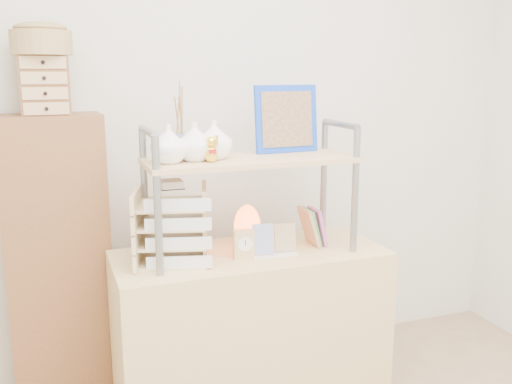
# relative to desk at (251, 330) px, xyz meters

# --- Properties ---
(room_shell) EXTENTS (3.42, 3.41, 2.61)m
(room_shell) POSITION_rel_desk_xyz_m (0.00, -0.81, 1.32)
(room_shell) COLOR silver
(room_shell) RESTS_ON ground
(desk) EXTENTS (1.20, 0.50, 0.75)m
(desk) POSITION_rel_desk_xyz_m (0.00, 0.00, 0.00)
(desk) COLOR tan
(desk) RESTS_ON ground
(cabinet) EXTENTS (0.46, 0.26, 1.35)m
(cabinet) POSITION_rel_desk_xyz_m (-0.80, 0.37, 0.30)
(cabinet) COLOR brown
(cabinet) RESTS_ON ground
(hutch) EXTENTS (0.90, 0.34, 0.72)m
(hutch) POSITION_rel_desk_xyz_m (-0.09, 0.01, 0.82)
(hutch) COLOR gray
(hutch) RESTS_ON desk
(letter_tray) EXTENTS (0.35, 0.34, 0.35)m
(letter_tray) POSITION_rel_desk_xyz_m (-0.35, -0.01, 0.51)
(letter_tray) COLOR #DCBB84
(letter_tray) RESTS_ON desk
(salt_lamp) EXTENTS (0.13, 0.12, 0.20)m
(salt_lamp) POSITION_rel_desk_xyz_m (0.00, 0.06, 0.48)
(salt_lamp) COLOR brown
(salt_lamp) RESTS_ON desk
(desk_clock) EXTENTS (0.09, 0.05, 0.12)m
(desk_clock) POSITION_rel_desk_xyz_m (-0.05, -0.07, 0.44)
(desk_clock) COLOR tan
(desk_clock) RESTS_ON desk
(postcard_stand) EXTENTS (0.21, 0.07, 0.14)m
(postcard_stand) POSITION_rel_desk_xyz_m (0.08, -0.08, 0.42)
(postcard_stand) COLOR white
(postcard_stand) RESTS_ON desk
(drawer_chest) EXTENTS (0.20, 0.16, 0.25)m
(drawer_chest) POSITION_rel_desk_xyz_m (-0.80, 0.35, 1.10)
(drawer_chest) COLOR brown
(drawer_chest) RESTS_ON cabinet
(woven_basket) EXTENTS (0.25, 0.25, 0.10)m
(woven_basket) POSITION_rel_desk_xyz_m (-0.80, 0.35, 1.28)
(woven_basket) COLOR olive
(woven_basket) RESTS_ON drawer_chest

